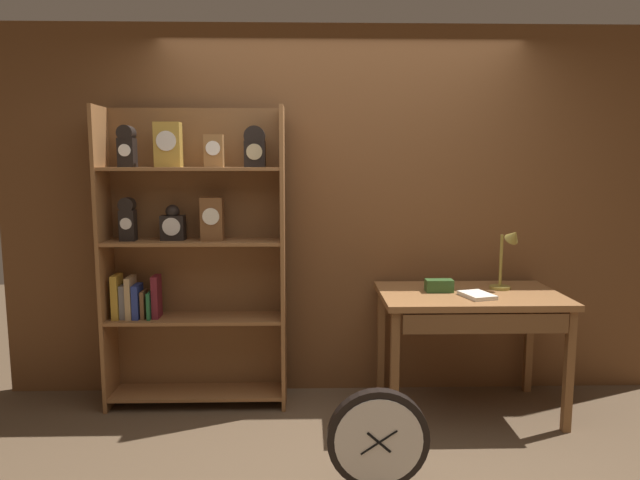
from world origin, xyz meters
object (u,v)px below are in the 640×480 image
object	(u,v)px
bookshelf	(189,252)
round_clock_large	(378,442)
toolbox_small	(439,286)
open_repair_manual	(477,295)
desk_lamp	(508,256)
workbench	(470,308)

from	to	relation	value
bookshelf	round_clock_large	xyz separation A→B (m)	(1.14, -1.16, -0.78)
bookshelf	toolbox_small	distance (m)	1.69
round_clock_large	open_repair_manual	bearing A→B (deg)	49.10
bookshelf	desk_lamp	bearing A→B (deg)	-3.13
bookshelf	toolbox_small	world-z (taller)	bookshelf
desk_lamp	open_repair_manual	world-z (taller)	desk_lamp
desk_lamp	round_clock_large	world-z (taller)	desk_lamp
bookshelf	desk_lamp	size ratio (longest dim) A/B	4.73
workbench	open_repair_manual	world-z (taller)	open_repair_manual
desk_lamp	toolbox_small	distance (m)	0.50
bookshelf	open_repair_manual	world-z (taller)	bookshelf
toolbox_small	open_repair_manual	world-z (taller)	toolbox_small
bookshelf	workbench	bearing A→B (deg)	-6.64
toolbox_small	open_repair_manual	size ratio (longest dim) A/B	0.81
workbench	desk_lamp	xyz separation A→B (m)	(0.27, 0.10, 0.33)
bookshelf	round_clock_large	distance (m)	1.81
desk_lamp	open_repair_manual	bearing A→B (deg)	-141.36
workbench	round_clock_large	world-z (taller)	workbench
workbench	toolbox_small	world-z (taller)	toolbox_small
open_repair_manual	bookshelf	bearing A→B (deg)	153.83
bookshelf	desk_lamp	world-z (taller)	bookshelf
round_clock_large	bookshelf	bearing A→B (deg)	134.49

